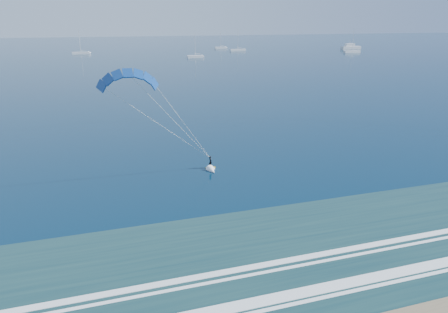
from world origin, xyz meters
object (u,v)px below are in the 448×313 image
at_px(motor_yacht, 351,47).
at_px(sailboat_4, 221,48).
at_px(sailboat_2, 81,53).
at_px(sailboat_6, 352,52).
at_px(sailboat_3, 195,56).
at_px(kitesurfer_rig, 171,118).
at_px(sailboat_5, 238,50).

xyz_separation_m(motor_yacht, sailboat_4, (-78.47, 28.90, -0.74)).
height_order(sailboat_2, sailboat_6, sailboat_6).
height_order(motor_yacht, sailboat_6, sailboat_6).
distance_m(sailboat_2, sailboat_3, 68.39).
distance_m(kitesurfer_rig, sailboat_3, 160.33).
distance_m(sailboat_4, sailboat_5, 22.14).
bearing_deg(sailboat_4, kitesurfer_rig, -108.16).
relative_size(sailboat_2, sailboat_4, 1.16).
bearing_deg(kitesurfer_rig, motor_yacht, 51.04).
height_order(sailboat_4, sailboat_6, sailboat_6).
bearing_deg(sailboat_5, motor_yacht, -5.54).
xyz_separation_m(kitesurfer_rig, sailboat_5, (73.82, 190.16, -6.95)).
bearing_deg(sailboat_5, sailboat_3, -134.80).
bearing_deg(sailboat_6, motor_yacht, 57.75).
height_order(motor_yacht, sailboat_5, sailboat_5).
xyz_separation_m(kitesurfer_rig, motor_yacht, (147.95, 182.98, -6.22)).
bearing_deg(sailboat_2, sailboat_3, -35.36).
distance_m(sailboat_3, sailboat_4, 64.16).
height_order(sailboat_3, sailboat_5, sailboat_5).
xyz_separation_m(sailboat_2, sailboat_6, (148.90, -36.67, 0.01)).
distance_m(sailboat_2, sailboat_5, 90.51).
xyz_separation_m(kitesurfer_rig, sailboat_3, (39.21, 155.31, -6.96)).
bearing_deg(sailboat_5, sailboat_2, 177.01).
relative_size(sailboat_3, sailboat_6, 0.84).
distance_m(kitesurfer_rig, sailboat_5, 204.11).
height_order(sailboat_2, sailboat_4, sailboat_2).
xyz_separation_m(sailboat_2, sailboat_4, (86.05, 16.99, -0.01)).
height_order(kitesurfer_rig, sailboat_3, kitesurfer_rig).
bearing_deg(kitesurfer_rig, sailboat_3, 75.83).
height_order(sailboat_2, sailboat_3, sailboat_2).
xyz_separation_m(sailboat_3, sailboat_4, (30.27, 56.57, -0.01)).
bearing_deg(kitesurfer_rig, sailboat_6, 50.09).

